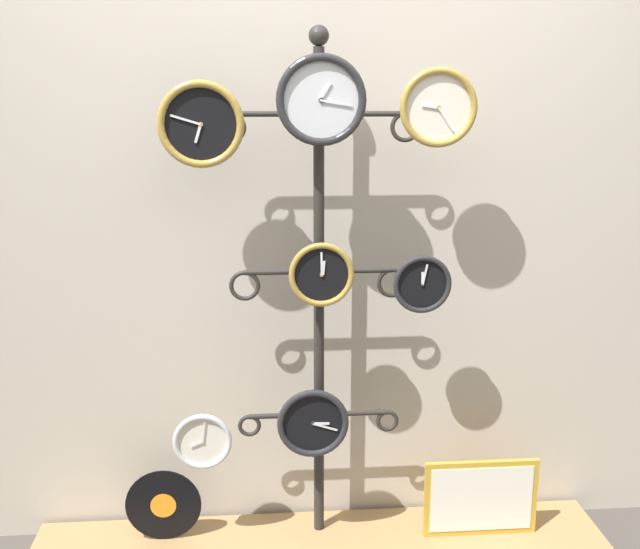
% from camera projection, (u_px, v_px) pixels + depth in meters
% --- Properties ---
extents(shop_wall, '(4.40, 0.04, 2.80)m').
position_uv_depth(shop_wall, '(315.00, 185.00, 2.80)').
color(shop_wall, '#BCB2A3').
rests_on(shop_wall, ground_plane).
extents(low_shelf, '(2.20, 0.36, 0.06)m').
position_uv_depth(low_shelf, '(320.00, 543.00, 2.91)').
color(low_shelf, '#9E7A4C').
rests_on(low_shelf, ground_plane).
extents(display_stand, '(0.72, 0.42, 1.96)m').
position_uv_depth(display_stand, '(319.00, 393.00, 2.83)').
color(display_stand, '#282623').
rests_on(display_stand, ground_plane).
extents(clock_top_left, '(0.29, 0.04, 0.29)m').
position_uv_depth(clock_top_left, '(201.00, 124.00, 2.48)').
color(clock_top_left, black).
extents(clock_top_center, '(0.30, 0.04, 0.30)m').
position_uv_depth(clock_top_center, '(320.00, 100.00, 2.48)').
color(clock_top_center, silver).
extents(clock_top_right, '(0.27, 0.04, 0.27)m').
position_uv_depth(clock_top_right, '(438.00, 108.00, 2.53)').
color(clock_top_right, silver).
extents(clock_middle_center, '(0.23, 0.04, 0.23)m').
position_uv_depth(clock_middle_center, '(323.00, 274.00, 2.61)').
color(clock_middle_center, black).
extents(clock_middle_right, '(0.21, 0.04, 0.21)m').
position_uv_depth(clock_middle_right, '(422.00, 284.00, 2.66)').
color(clock_middle_right, black).
extents(clock_bottom_left, '(0.22, 0.04, 0.22)m').
position_uv_depth(clock_bottom_left, '(203.00, 441.00, 2.74)').
color(clock_bottom_left, silver).
extents(clock_bottom_center, '(0.26, 0.04, 0.26)m').
position_uv_depth(clock_bottom_center, '(313.00, 423.00, 2.73)').
color(clock_bottom_center, black).
extents(vinyl_record, '(0.29, 0.01, 0.29)m').
position_uv_depth(vinyl_record, '(163.00, 505.00, 2.85)').
color(vinyl_record, black).
rests_on(vinyl_record, low_shelf).
extents(picture_frame, '(0.44, 0.02, 0.31)m').
position_uv_depth(picture_frame, '(481.00, 498.00, 2.88)').
color(picture_frame, gold).
rests_on(picture_frame, low_shelf).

